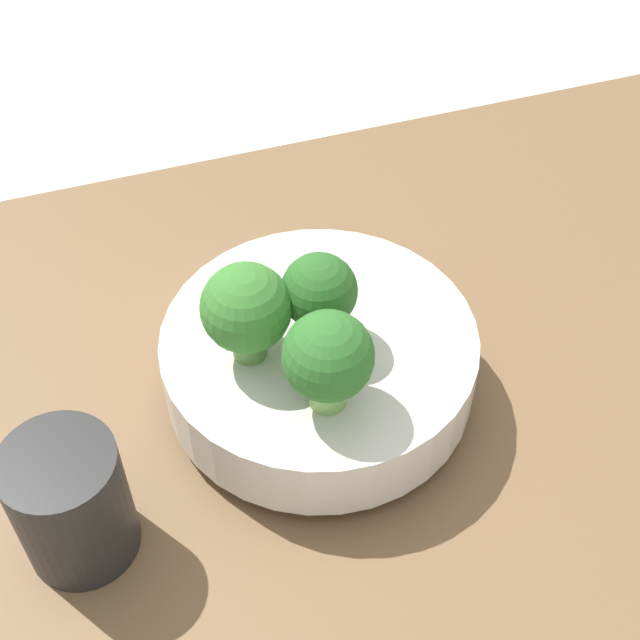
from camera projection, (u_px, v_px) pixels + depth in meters
The scene contains 7 objects.
ground_plane at pixel (326, 420), 0.75m from camera, with size 6.00×6.00×0.00m, color silver.
table at pixel (326, 406), 0.74m from camera, with size 1.03×0.66×0.04m.
bowl at pixel (320, 363), 0.69m from camera, with size 0.24×0.24×0.07m.
broccoli_floret_back at pixel (328, 359), 0.60m from camera, with size 0.06×0.06×0.08m.
broccoli_floret_center at pixel (320, 297), 0.64m from camera, with size 0.06×0.06×0.08m.
broccoli_floret_right at pixel (245, 308), 0.63m from camera, with size 0.07×0.07×0.08m.
cup at pixel (71, 503), 0.59m from camera, with size 0.08×0.08×0.10m.
Camera 1 is at (0.15, 0.42, 0.61)m, focal length 50.00 mm.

